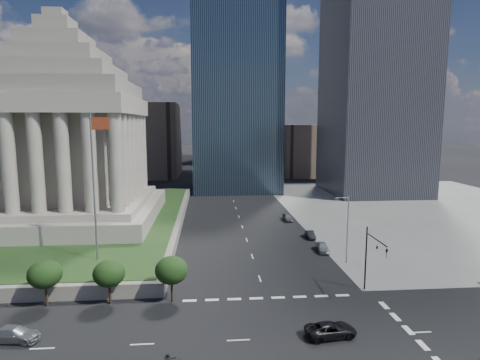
{
  "coord_description": "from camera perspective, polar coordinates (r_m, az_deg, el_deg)",
  "views": [
    {
      "loc": [
        -6.7,
        -30.43,
        20.35
      ],
      "look_at": [
        -2.72,
        18.93,
        13.41
      ],
      "focal_mm": 30.0,
      "sensor_mm": 36.0,
      "label": 1
    }
  ],
  "objects": [
    {
      "name": "suv_grey",
      "position": [
        45.75,
        -29.39,
        -18.55
      ],
      "size": [
        2.72,
        5.05,
        1.39
      ],
      "primitive_type": "imported",
      "rotation": [
        0.0,
        0.0,
        1.4
      ],
      "color": "#5C5F64",
      "rests_on": "ground"
    },
    {
      "name": "traffic_signal_ne",
      "position": [
        50.44,
        18.29,
        -9.86
      ],
      "size": [
        0.3,
        5.74,
        8.0
      ],
      "color": "black",
      "rests_on": "ground"
    },
    {
      "name": "building_filler_nw",
      "position": [
        162.24,
        -12.92,
        5.54
      ],
      "size": [
        24.0,
        30.0,
        28.0
      ],
      "primitive_type": "cube",
      "color": "brown",
      "rests_on": "ground"
    },
    {
      "name": "flagpole",
      "position": [
        56.96,
        -19.97,
        0.2
      ],
      "size": [
        2.52,
        0.24,
        20.0
      ],
      "color": "slate",
      "rests_on": "plaza_lawn"
    },
    {
      "name": "highrise_ne",
      "position": [
        128.74,
        19.06,
        20.88
      ],
      "size": [
        26.0,
        28.0,
        100.0
      ],
      "primitive_type": "cube",
      "color": "black",
      "rests_on": "ground"
    },
    {
      "name": "parked_sedan_near",
      "position": [
        66.51,
        11.65,
        -9.34
      ],
      "size": [
        2.17,
        4.46,
        1.47
      ],
      "primitive_type": "imported",
      "rotation": [
        0.0,
        0.0,
        -0.1
      ],
      "color": "gray",
      "rests_on": "ground"
    },
    {
      "name": "sidewalk_ne",
      "position": [
        106.62,
        25.18,
        -3.78
      ],
      "size": [
        68.0,
        90.0,
        0.03
      ],
      "primitive_type": "cube",
      "color": "slate",
      "rests_on": "ground"
    },
    {
      "name": "street_lamp_north",
      "position": [
        60.74,
        14.89,
        -6.29
      ],
      "size": [
        2.13,
        0.22,
        10.0
      ],
      "color": "slate",
      "rests_on": "ground"
    },
    {
      "name": "building_filler_ne",
      "position": [
        165.36,
        8.96,
        4.29
      ],
      "size": [
        20.0,
        30.0,
        20.0
      ],
      "primitive_type": "cube",
      "color": "brown",
      "rests_on": "ground"
    },
    {
      "name": "pickup_truck",
      "position": [
        42.11,
        12.8,
        -20.06
      ],
      "size": [
        5.24,
        2.89,
        1.39
      ],
      "primitive_type": "imported",
      "rotation": [
        0.0,
        0.0,
        1.69
      ],
      "color": "black",
      "rests_on": "ground"
    },
    {
      "name": "plaza_lawn",
      "position": [
        90.99,
        -29.49,
        -4.8
      ],
      "size": [
        64.0,
        68.0,
        0.1
      ],
      "primitive_type": "cube",
      "color": "#1F3C18",
      "rests_on": "plaza_terrace"
    },
    {
      "name": "parked_sedan_far",
      "position": [
        85.94,
        6.8,
        -5.27
      ],
      "size": [
        1.8,
        4.38,
        1.49
      ],
      "primitive_type": "imported",
      "rotation": [
        0.0,
        0.0,
        -0.01
      ],
      "color": "#595D61",
      "rests_on": "ground"
    },
    {
      "name": "parked_sedan_mid",
      "position": [
        73.65,
        9.97,
        -7.68
      ],
      "size": [
        1.51,
        3.85,
        1.25
      ],
      "primitive_type": "imported",
      "rotation": [
        0.0,
        0.0,
        -0.05
      ],
      "color": "black",
      "rests_on": "ground"
    },
    {
      "name": "war_memorial",
      "position": [
        83.05,
        -24.05,
        8.02
      ],
      "size": [
        34.0,
        34.0,
        39.0
      ],
      "primitive_type": null,
      "color": "gray",
      "rests_on": "plaza_lawn"
    },
    {
      "name": "midrise_glass",
      "position": [
        126.1,
        -0.65,
        12.37
      ],
      "size": [
        26.0,
        26.0,
        60.0
      ],
      "primitive_type": "cube",
      "color": "black",
      "rests_on": "ground"
    },
    {
      "name": "ground",
      "position": [
        132.18,
        -1.65,
        -0.88
      ],
      "size": [
        500.0,
        500.0,
        0.0
      ],
      "primitive_type": "plane",
      "color": "black",
      "rests_on": "ground"
    },
    {
      "name": "plaza_terrace",
      "position": [
        91.18,
        -29.45,
        -5.39
      ],
      "size": [
        66.0,
        70.0,
        1.8
      ],
      "primitive_type": "cube",
      "color": "#6C675C",
      "rests_on": "ground"
    }
  ]
}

